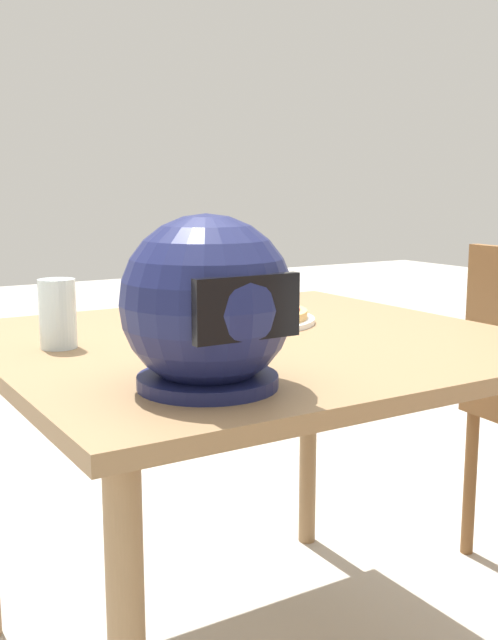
# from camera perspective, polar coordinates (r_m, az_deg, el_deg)

# --- Properties ---
(dining_table) EXTENTS (1.05, 0.99, 0.75)m
(dining_table) POSITION_cam_1_polar(r_m,az_deg,el_deg) (1.56, 0.26, -4.34)
(dining_table) COLOR olive
(dining_table) RESTS_ON ground
(pizza_plate) EXTENTS (0.31, 0.31, 0.01)m
(pizza_plate) POSITION_cam_1_polar(r_m,az_deg,el_deg) (1.70, -0.23, 0.01)
(pizza_plate) COLOR white
(pizza_plate) RESTS_ON dining_table
(pizza) EXTENTS (0.28, 0.28, 0.05)m
(pizza) POSITION_cam_1_polar(r_m,az_deg,el_deg) (1.70, -0.29, 0.64)
(pizza) COLOR tan
(pizza) RESTS_ON pizza_plate
(motorcycle_helmet) EXTENTS (0.26, 0.26, 0.26)m
(motorcycle_helmet) POSITION_cam_1_polar(r_m,az_deg,el_deg) (1.13, -3.17, 1.07)
(motorcycle_helmet) COLOR #191E4C
(motorcycle_helmet) RESTS_ON dining_table
(drinking_glass) EXTENTS (0.07, 0.07, 0.13)m
(drinking_glass) POSITION_cam_1_polar(r_m,az_deg,el_deg) (1.46, -14.30, 0.47)
(drinking_glass) COLOR silver
(drinking_glass) RESTS_ON dining_table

